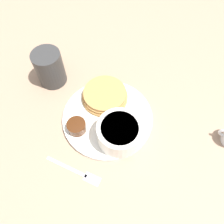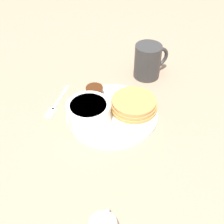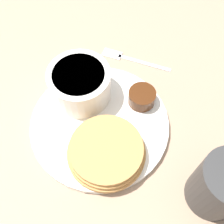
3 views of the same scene
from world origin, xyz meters
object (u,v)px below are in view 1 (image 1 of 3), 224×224
Objects in this scene: fork at (79,173)px; plate at (108,118)px; bowl at (119,133)px; coffee_mug at (50,67)px.

plate is at bearing 25.73° from fork.
fork is (-0.12, -0.00, -0.04)m from bowl.
bowl is 0.27m from coffee_mug.
bowl is at bearing -85.85° from coffee_mug.
plate is 2.14× the size of coffee_mug.
bowl reaches higher than plate.
coffee_mug is 0.83× the size of fork.
plate is 2.22× the size of bowl.
plate is at bearing 75.28° from bowl.
bowl is 0.13m from fork.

